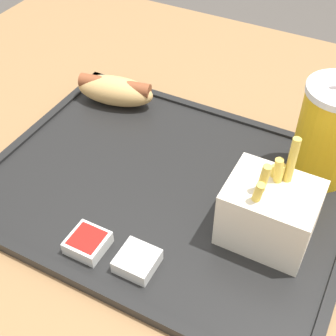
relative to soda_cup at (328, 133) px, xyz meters
name	(u,v)px	position (x,y,z in m)	size (l,w,h in m)	color
dining_table	(151,333)	(-0.18, -0.14, -0.43)	(1.02, 1.00, 0.71)	olive
food_tray	(168,188)	(-0.16, -0.11, -0.07)	(0.45, 0.34, 0.01)	black
soda_cup	(328,133)	(0.00, 0.00, 0.00)	(0.08, 0.08, 0.17)	gold
hot_dog_far	(115,90)	(-0.31, 0.01, -0.04)	(0.13, 0.07, 0.04)	tan
fries_carton	(269,212)	(-0.03, -0.13, -0.03)	(0.10, 0.08, 0.13)	silver
sauce_cup_mayo	(137,261)	(-0.13, -0.23, -0.06)	(0.04, 0.04, 0.02)	silver
sauce_cup_ketchup	(88,242)	(-0.19, -0.24, -0.06)	(0.04, 0.04, 0.02)	silver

